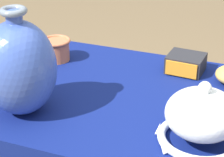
{
  "coord_description": "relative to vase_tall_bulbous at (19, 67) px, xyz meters",
  "views": [
    {
      "loc": [
        0.35,
        -1.13,
        1.42
      ],
      "look_at": [
        -0.04,
        -0.14,
        0.89
      ],
      "focal_mm": 70.0,
      "sensor_mm": 36.0,
      "label": 1
    }
  ],
  "objects": [
    {
      "name": "display_table",
      "position": [
        0.29,
        0.19,
        -0.22
      ],
      "size": [
        1.33,
        0.7,
        0.76
      ],
      "color": "#38383D",
      "rests_on": "ground_plane"
    },
    {
      "name": "vase_tall_bulbous",
      "position": [
        0.0,
        0.0,
        0.0
      ],
      "size": [
        0.21,
        0.21,
        0.31
      ],
      "color": "#3851A8",
      "rests_on": "display_table"
    },
    {
      "name": "vase_dome_bell",
      "position": [
        0.51,
        0.03,
        -0.07
      ],
      "size": [
        0.23,
        0.23,
        0.18
      ],
      "color": "white",
      "rests_on": "display_table"
    },
    {
      "name": "mosaic_tile_box",
      "position": [
        0.38,
        0.43,
        -0.11
      ],
      "size": [
        0.13,
        0.12,
        0.06
      ],
      "rotation": [
        0.0,
        0.0,
        -0.06
      ],
      "color": "#232328",
      "rests_on": "display_table"
    },
    {
      "name": "cup_wide_charcoal",
      "position": [
        -0.15,
        0.2,
        -0.09
      ],
      "size": [
        0.12,
        0.12,
        0.1
      ],
      "color": "#2D2D33",
      "rests_on": "display_table"
    },
    {
      "name": "cup_wide_terracotta",
      "position": [
        -0.08,
        0.36,
        -0.1
      ],
      "size": [
        0.11,
        0.11,
        0.08
      ],
      "color": "#BC6642",
      "rests_on": "display_table"
    }
  ]
}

